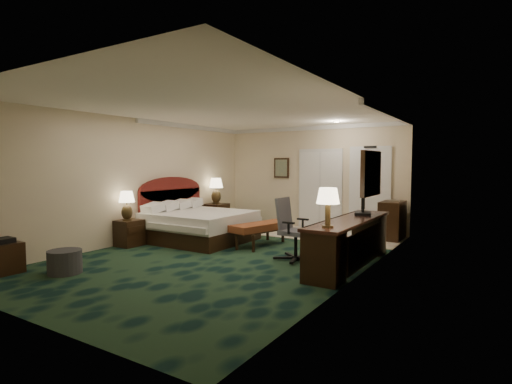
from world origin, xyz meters
The scene contains 26 objects.
floor centered at (0.00, 0.00, 0.00)m, with size 5.00×7.50×0.00m, color black.
ceiling centered at (0.00, 0.00, 2.70)m, with size 5.00×7.50×0.00m, color white.
wall_back centered at (0.00, 3.75, 1.35)m, with size 5.00×0.00×2.70m, color beige.
wall_front centered at (0.00, -3.75, 1.35)m, with size 5.00×0.00×2.70m, color beige.
wall_left centered at (-2.50, 0.00, 1.35)m, with size 0.00×7.50×2.70m, color beige.
wall_right centered at (2.50, 0.00, 1.35)m, with size 0.00×7.50×2.70m, color beige.
crown_molding centered at (0.00, 0.00, 2.65)m, with size 5.00×7.50×0.10m, color silver, non-canonical shape.
tile_patch centered at (0.90, 2.90, 0.01)m, with size 3.20×1.70×0.01m, color beige.
headboard centered at (-2.44, 1.00, 0.70)m, with size 0.12×2.00×1.40m, color #451C13, non-canonical shape.
entry_door centered at (1.55, 3.72, 1.05)m, with size 1.02×0.06×2.18m, color silver.
closet_doors centered at (0.25, 3.71, 1.05)m, with size 1.20×0.06×2.10m, color silver.
wall_art centered at (-0.90, 3.71, 1.60)m, with size 0.45×0.06×0.55m, color #516A5E.
wall_mirror centered at (2.46, 0.60, 1.55)m, with size 0.05×0.95×0.75m, color white.
bed centered at (-1.38, 0.78, 0.32)m, with size 2.05×1.90×0.65m, color silver.
nightstand_near centered at (-2.26, -0.43, 0.27)m, with size 0.43×0.50×0.54m, color black.
nightstand_far centered at (-2.22, 2.46, 0.32)m, with size 0.51×0.59×0.64m, color black.
lamp_near centered at (-2.26, -0.49, 0.85)m, with size 0.32×0.32×0.61m, color black, non-canonical shape.
lamp_far centered at (-2.26, 2.51, 0.98)m, with size 0.37×0.37×0.69m, color black, non-canonical shape.
bed_bench centered at (0.06, 1.03, 0.24)m, with size 0.49×1.41×0.48m, color brown.
ottoman centered at (-1.44, -2.40, 0.18)m, with size 0.51×0.51×0.36m, color #2E2E32.
side_table centered at (-2.25, -2.90, 0.24)m, with size 0.44×0.44×0.48m, color black.
desk centered at (2.18, 0.39, 0.40)m, with size 0.59×2.75×0.79m, color black.
tv centered at (2.20, 1.04, 1.17)m, with size 0.08×0.96×0.75m, color black.
desk_lamp centered at (2.20, -0.63, 1.09)m, with size 0.33×0.33×0.58m, color black, non-canonical shape.
desk_chair centered at (1.25, 0.27, 0.55)m, with size 0.64×0.60×1.11m, color #4D4C5A, non-canonical shape.
minibar centered at (2.22, 3.20, 0.43)m, with size 0.46×0.82×0.87m, color black.
Camera 1 is at (4.34, -6.02, 1.70)m, focal length 28.00 mm.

